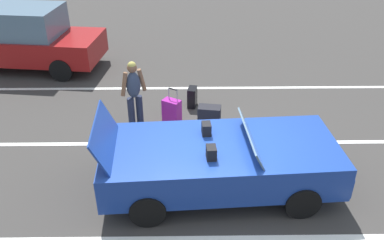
# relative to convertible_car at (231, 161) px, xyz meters

# --- Properties ---
(ground_plane) EXTENTS (80.00, 80.00, 0.00)m
(ground_plane) POSITION_rel_convertible_car_xyz_m (-0.20, -0.01, -0.59)
(ground_plane) COLOR #383533
(lot_line_near) EXTENTS (18.00, 0.12, 0.01)m
(lot_line_near) POSITION_rel_convertible_car_xyz_m (-0.20, -1.26, -0.59)
(lot_line_near) COLOR silver
(lot_line_near) RESTS_ON ground_plane
(lot_line_mid) EXTENTS (18.00, 0.12, 0.01)m
(lot_line_mid) POSITION_rel_convertible_car_xyz_m (-0.20, 1.44, -0.59)
(lot_line_mid) COLOR silver
(lot_line_mid) RESTS_ON ground_plane
(lot_line_far) EXTENTS (18.00, 0.12, 0.01)m
(lot_line_far) POSITION_rel_convertible_car_xyz_m (-0.20, 4.14, -0.59)
(lot_line_far) COLOR silver
(lot_line_far) RESTS_ON ground_plane
(convertible_car) EXTENTS (4.28, 2.04, 1.52)m
(convertible_car) POSITION_rel_convertible_car_xyz_m (0.00, 0.00, 0.00)
(convertible_car) COLOR navy
(convertible_car) RESTS_ON ground_plane
(suitcase_large_black) EXTENTS (0.52, 0.36, 0.74)m
(suitcase_large_black) POSITION_rel_convertible_car_xyz_m (-0.29, 1.73, -0.22)
(suitcase_large_black) COLOR black
(suitcase_large_black) RESTS_ON ground_plane
(suitcase_medium_bright) EXTENTS (0.47, 0.41, 0.89)m
(suitcase_medium_bright) POSITION_rel_convertible_car_xyz_m (-1.12, 2.25, -0.28)
(suitcase_medium_bright) COLOR #991E8C
(suitcase_medium_bright) RESTS_ON ground_plane
(suitcase_small_carryon) EXTENTS (0.26, 0.37, 0.50)m
(suitcase_small_carryon) POSITION_rel_convertible_car_xyz_m (-0.64, 3.12, -0.34)
(suitcase_small_carryon) COLOR black
(suitcase_small_carryon) RESTS_ON ground_plane
(traveler_person) EXTENTS (0.56, 0.39, 1.65)m
(traveler_person) POSITION_rel_convertible_car_xyz_m (-1.92, 2.03, 0.34)
(traveler_person) COLOR #1E2338
(traveler_person) RESTS_ON ground_plane
(parked_sedan_near) EXTENTS (4.68, 2.32, 1.82)m
(parked_sedan_near) POSITION_rel_convertible_car_xyz_m (-5.55, 5.68, 0.30)
(parked_sedan_near) COLOR maroon
(parked_sedan_near) RESTS_ON ground_plane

